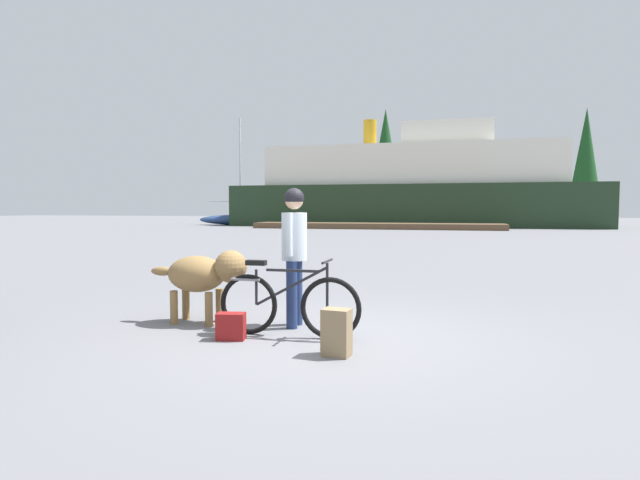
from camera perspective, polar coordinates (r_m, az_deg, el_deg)
The scene contains 13 objects.
ground_plane at distance 6.16m, azimuth 0.30°, elevation -10.62°, with size 160.00×160.00×0.00m, color slate.
bicycle at distance 6.13m, azimuth -3.57°, elevation -6.98°, with size 1.73×0.44×0.91m.
person_cyclist at distance 6.56m, azimuth -2.84°, elevation -0.33°, with size 0.32×0.53×1.76m.
dog at distance 6.94m, azimuth -12.57°, elevation -3.65°, with size 1.36×0.56×0.97m.
backpack at distance 5.37m, azimuth 1.83°, elevation -10.09°, with size 0.28×0.20×0.48m, color #8C7251.
handbag_pannier at distance 6.11m, azimuth -9.73°, elevation -9.31°, with size 0.32×0.18×0.31m, color maroon.
dock_pier at distance 37.52m, azimuth 6.19°, elevation 1.54°, with size 17.77×2.89×0.40m, color brown.
ferry_boat at distance 44.43m, azimuth 10.09°, elevation 5.63°, with size 29.11×8.77×8.93m.
sailboat_moored at distance 45.53m, azimuth -8.69°, elevation 2.26°, with size 7.73×2.16×9.13m.
pine_tree_far_left at distance 62.69m, azimuth 7.18°, elevation 9.62°, with size 3.63×3.63×13.09m.
pine_tree_center at distance 62.34m, azimuth 11.93°, elevation 7.72°, with size 3.96×3.96×9.20m.
pine_tree_far_right at distance 62.52m, azimuth 27.11°, elevation 8.55°, with size 2.94×2.94×12.06m.
pine_tree_mid_back at distance 68.11m, azimuth 17.44°, elevation 8.11°, with size 3.52×3.52×12.04m.
Camera 1 is at (1.49, -5.78, 1.51)m, focal length 29.20 mm.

